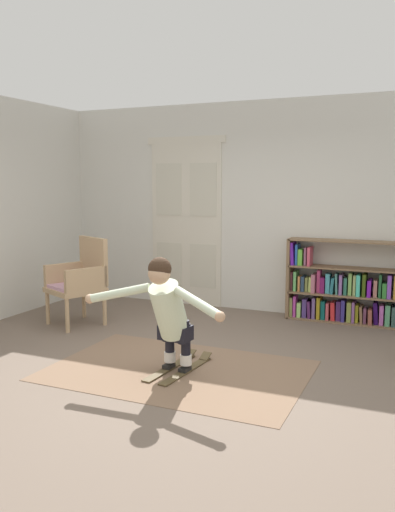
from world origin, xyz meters
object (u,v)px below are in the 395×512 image
wicker_chair (80,279)px  skis_pair (180,367)px  person_skier (168,308)px  bookshelf (352,290)px

wicker_chair → skis_pair: (1.88, -1.03, -0.56)m
skis_pair → person_skier: size_ratio=0.62×
person_skier → skis_pair: bearing=84.4°
wicker_chair → skis_pair: wicker_chair is taller
wicker_chair → person_skier: bearing=-33.5°
bookshelf → person_skier: (-1.30, -2.65, 0.23)m
wicker_chair → skis_pair: bearing=-28.7°
bookshelf → skis_pair: size_ratio=1.95×
bookshelf → person_skier: bearing=-116.1°
person_skier → bookshelf: bearing=63.9°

